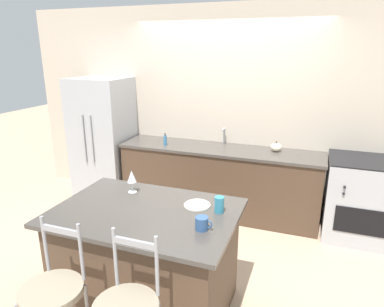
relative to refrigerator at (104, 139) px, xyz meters
The scene contains 14 objects.
ground_plane 1.98m from the refrigerator, 10.39° to the right, with size 18.00×18.00×0.00m, color tan.
wall_back 1.84m from the refrigerator, 11.77° to the left, with size 6.00×0.07×2.70m.
back_counter 1.79m from the refrigerator, ahead, with size 2.63×0.66×0.91m.
sink_faucet 1.77m from the refrigerator, ahead, with size 0.02×0.13×0.22m.
kitchen_island 2.56m from the refrigerator, 48.73° to the right, with size 1.47×1.02×0.91m.
refrigerator is the anchor object (origin of this frame).
oven_range 3.48m from the refrigerator, ahead, with size 0.76×0.72×0.96m.
bar_stool_near 3.05m from the refrigerator, 62.41° to the right, with size 0.40×0.40×1.11m.
dinner_plate 2.63m from the refrigerator, 39.52° to the right, with size 0.22×0.22×0.02m.
wine_glass 2.13m from the refrigerator, 49.17° to the right, with size 0.08×0.08×0.20m.
coffee_mug 2.98m from the refrigerator, 42.79° to the right, with size 0.13×0.09×0.10m.
tumbler_cup 2.82m from the refrigerator, 37.67° to the right, with size 0.08×0.08×0.13m.
pumpkin_decoration 2.45m from the refrigerator, ahead, with size 0.14×0.14×0.13m.
soap_bottle 1.03m from the refrigerator, ahead, with size 0.04×0.04×0.16m.
Camera 1 is at (1.12, -3.78, 2.15)m, focal length 32.00 mm.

